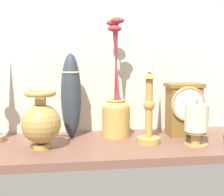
{
  "coord_description": "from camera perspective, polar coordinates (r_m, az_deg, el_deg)",
  "views": [
    {
      "loc": [
        -16.76,
        -107.06,
        28.4
      ],
      "look_at": [
        -0.35,
        0.0,
        14.0
      ],
      "focal_mm": 57.4,
      "sensor_mm": 36.0,
      "label": 1
    }
  ],
  "objects": [
    {
      "name": "back_wall",
      "position": [
        1.27,
        -1.13,
        9.43
      ],
      "size": [
        120.0,
        2.0,
        65.0
      ],
      "primitive_type": "cube",
      "color": "silver",
      "rests_on": "ground_plane"
    },
    {
      "name": "brass_vase_bulbous",
      "position": [
        1.05,
        -11.25,
        -3.71
      ],
      "size": [
        11.53,
        11.53,
        17.12
      ],
      "color": "#AD8E4A",
      "rests_on": "ground_plane"
    },
    {
      "name": "pillar_candle_front",
      "position": [
        1.11,
        13.29,
        -3.73
      ],
      "size": [
        7.19,
        7.19,
        13.67
      ],
      "color": "tan",
      "rests_on": "ground_plane"
    },
    {
      "name": "brass_vase_jar",
      "position": [
        1.18,
        0.64,
        -2.06
      ],
      "size": [
        9.17,
        9.17,
        38.79
      ],
      "color": "tan",
      "rests_on": "ground_plane"
    },
    {
      "name": "candlestick_tall_center",
      "position": [
        1.09,
        5.94,
        0.2
      ],
      "size": [
        7.22,
        7.22,
        39.12
      ],
      "color": "#BA8D44",
      "rests_on": "ground_plane"
    },
    {
      "name": "mantel_clock",
      "position": [
        1.22,
        11.43,
        -1.66
      ],
      "size": [
        11.86,
        10.21,
        17.61
      ],
      "color": "brown",
      "rests_on": "ground_plane"
    },
    {
      "name": "ground_plane",
      "position": [
        1.12,
        0.18,
        -7.7
      ],
      "size": [
        100.0,
        36.0,
        2.4
      ],
      "primitive_type": "cube",
      "color": "brown"
    },
    {
      "name": "tall_ceramic_vase",
      "position": [
        1.17,
        -6.54,
        0.43
      ],
      "size": [
        6.57,
        6.57,
        27.55
      ],
      "color": "#303942",
      "rests_on": "ground_plane"
    }
  ]
}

